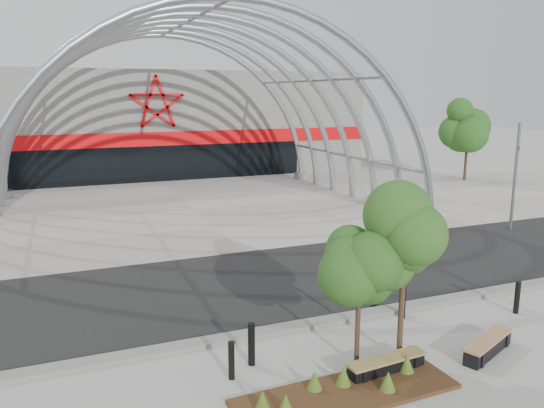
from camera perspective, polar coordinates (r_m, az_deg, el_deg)
name	(u,v)px	position (r m, az deg, el deg)	size (l,w,h in m)	color
ground	(324,319)	(15.62, 5.61, -12.23)	(140.00, 140.00, 0.00)	#9E9F99
road	(277,280)	(18.56, 0.58, -8.15)	(140.00, 7.00, 0.02)	black
forecourt	(194,210)	(29.58, -8.35, -0.63)	(60.00, 17.00, 0.04)	#A29C93
kerb	(328,321)	(15.40, 6.06, -12.37)	(60.00, 0.50, 0.12)	slate
arena_building	(142,121)	(46.60, -13.81, 8.63)	(34.00, 15.24, 8.00)	slate
vault_canopy	(194,210)	(29.58, -8.35, -0.64)	(20.80, 15.80, 20.36)	#979DA2
planting_bed	(343,391)	(12.11, 7.67, -19.27)	(4.99, 1.66, 0.52)	#352112
signal_pole	(515,175)	(27.06, 24.69, 2.88)	(0.21, 0.72, 5.05)	slate
street_tree_0	(360,257)	(12.31, 9.46, -5.64)	(1.65, 1.65, 3.75)	#2F2118
street_tree_1	(405,244)	(12.76, 14.10, -4.15)	(1.72, 1.72, 4.07)	#342819
bench_0	(386,366)	(13.01, 12.19, -16.70)	(2.03, 0.60, 0.42)	black
bench_1	(488,346)	(14.61, 22.21, -14.00)	(2.02, 1.20, 0.42)	black
bollard_0	(251,344)	(13.00, -2.22, -14.83)	(0.17, 0.17, 1.06)	black
bollard_1	(231,360)	(12.49, -4.39, -16.43)	(0.14, 0.14, 0.91)	black
bollard_2	(375,290)	(16.44, 10.98, -9.04)	(0.18, 0.18, 1.11)	black
bollard_3	(403,303)	(15.90, 13.93, -10.25)	(0.15, 0.15, 0.95)	black
bollard_4	(517,297)	(17.33, 24.87, -9.10)	(0.16, 0.16, 0.97)	black
bg_tree_1	(469,122)	(41.32, 20.39, 8.22)	(2.70, 2.70, 5.91)	black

